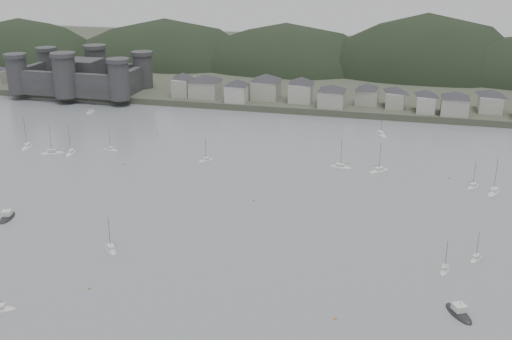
# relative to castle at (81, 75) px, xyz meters

# --- Properties ---
(ground) EXTENTS (900.00, 900.00, 0.00)m
(ground) POSITION_rel_castle_xyz_m (120.00, -179.80, -10.96)
(ground) COLOR slate
(ground) RESTS_ON ground
(far_shore_land) EXTENTS (900.00, 250.00, 3.00)m
(far_shore_land) POSITION_rel_castle_xyz_m (120.00, 115.20, -9.46)
(far_shore_land) COLOR #383D2D
(far_shore_land) RESTS_ON ground
(forested_ridge) EXTENTS (851.55, 103.94, 102.57)m
(forested_ridge) POSITION_rel_castle_xyz_m (124.83, 89.60, -22.25)
(forested_ridge) COLOR black
(forested_ridge) RESTS_ON ground
(castle) EXTENTS (66.00, 43.00, 20.00)m
(castle) POSITION_rel_castle_xyz_m (0.00, 0.00, 0.00)
(castle) COLOR #2F2F31
(castle) RESTS_ON far_shore_land
(waterfront_town) EXTENTS (451.48, 28.46, 12.92)m
(waterfront_town) POSITION_rel_castle_xyz_m (170.59, 3.54, -2.30)
(waterfront_town) COLOR gray
(waterfront_town) RESTS_ON far_shore_land
(moored_fleet) EXTENTS (265.50, 177.25, 12.79)m
(moored_fleet) POSITION_rel_castle_xyz_m (110.77, -106.47, -10.79)
(moored_fleet) COLOR silver
(moored_fleet) RESTS_ON ground
(motor_launch_near) EXTENTS (7.35, 9.45, 4.14)m
(motor_launch_near) POSITION_rel_castle_xyz_m (181.16, -167.12, -10.68)
(motor_launch_near) COLOR black
(motor_launch_near) RESTS_ON ground
(motor_launch_far) EXTENTS (5.06, 9.30, 4.09)m
(motor_launch_far) POSITION_rel_castle_xyz_m (56.41, -146.90, -10.68)
(motor_launch_far) COLOR black
(motor_launch_far) RESTS_ON ground
(mooring_buoys) EXTENTS (139.86, 121.81, 0.70)m
(mooring_buoys) POSITION_rel_castle_xyz_m (127.94, -117.52, -10.81)
(mooring_buoys) COLOR #C18240
(mooring_buoys) RESTS_ON ground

